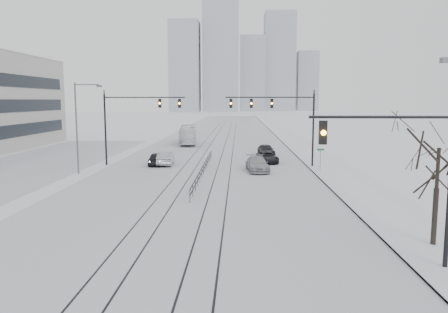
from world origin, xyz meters
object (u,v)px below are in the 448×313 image
sedan_nb_right (257,164)px  sedan_nb_far (266,150)px  traffic_mast_near (413,166)px  sedan_sb_inner (157,159)px  bare_tree (438,158)px  box_truck (188,135)px  sedan_sb_outer (166,158)px  sedan_nb_front (267,157)px

sedan_nb_right → sedan_nb_far: sedan_nb_right is taller
traffic_mast_near → sedan_nb_right: (-5.40, 26.10, -3.82)m
sedan_sb_inner → sedan_nb_right: 11.77m
bare_tree → sedan_nb_far: 36.87m
traffic_mast_near → sedan_nb_right: traffic_mast_near is taller
bare_tree → box_truck: 54.01m
sedan_sb_outer → sedan_nb_front: 11.78m
bare_tree → sedan_sb_outer: (-17.97, 27.19, -3.73)m
sedan_nb_right → sedan_sb_inner: bearing=155.2°
box_truck → sedan_nb_front: bearing=112.8°
bare_tree → sedan_nb_far: bearing=99.6°
sedan_nb_right → sedan_nb_far: 13.18m
sedan_sb_outer → box_truck: (-0.23, 23.58, 0.80)m
sedan_sb_inner → sedan_nb_front: bearing=-172.1°
sedan_sb_inner → sedan_nb_front: (12.51, 2.28, -0.10)m
sedan_sb_inner → sedan_nb_far: size_ratio=1.00×
sedan_sb_inner → box_truck: box_truck is taller
bare_tree → sedan_nb_front: bearing=102.3°
traffic_mast_near → sedan_nb_far: (-3.69, 39.17, -3.82)m
sedan_sb_outer → sedan_nb_front: bearing=-172.4°
sedan_sb_inner → sedan_nb_right: (11.09, -3.95, 0.01)m
sedan_sb_inner → sedan_nb_right: bearing=157.9°
traffic_mast_near → sedan_sb_inner: traffic_mast_near is taller
sedan_nb_right → box_truck: box_truck is taller
traffic_mast_near → sedan_sb_outer: size_ratio=1.52×
bare_tree → sedan_nb_right: size_ratio=1.19×
sedan_nb_right → box_truck: bearing=105.4°
sedan_sb_inner → sedan_sb_outer: 0.94m
bare_tree → sedan_sb_outer: bearing=123.5°
sedan_nb_front → sedan_nb_far: bearing=79.9°
box_truck → sedan_nb_far: bearing=123.6°
sedan_sb_inner → sedan_nb_front: sedan_sb_inner is taller
bare_tree → sedan_sb_outer: size_ratio=1.33×
traffic_mast_near → sedan_nb_far: bearing=95.4°
sedan_sb_inner → sedan_nb_far: (12.80, 9.11, 0.00)m
sedan_nb_right → traffic_mast_near: bearing=-83.5°
traffic_mast_near → sedan_nb_front: (-3.98, 32.34, -3.93)m
sedan_nb_front → box_truck: 24.49m
sedan_sb_outer → sedan_nb_far: sedan_sb_outer is taller
sedan_nb_far → sedan_nb_right: bearing=-107.1°
sedan_sb_outer → box_truck: bearing=-92.4°
sedan_nb_front → sedan_sb_outer: bearing=-177.2°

